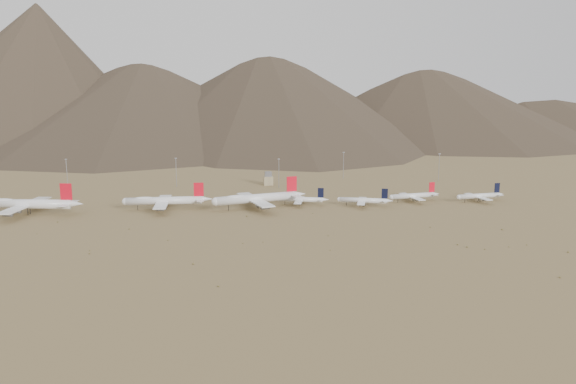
{
  "coord_description": "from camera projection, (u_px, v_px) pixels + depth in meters",
  "views": [
    {
      "loc": [
        -21.72,
        -374.43,
        86.4
      ],
      "look_at": [
        35.23,
        30.0,
        10.12
      ],
      "focal_mm": 35.0,
      "sensor_mm": 36.0,
      "label": 1
    }
  ],
  "objects": [
    {
      "name": "ground",
      "position": [
        243.0,
        216.0,
        383.31
      ],
      "size": [
        3000.0,
        3000.0,
        0.0
      ],
      "primitive_type": "plane",
      "color": "#9F8952",
      "rests_on": "ground"
    },
    {
      "name": "mast_east",
      "position": [
        343.0,
        164.0,
        537.69
      ],
      "size": [
        2.0,
        0.6,
        25.7
      ],
      "color": "gray",
      "rests_on": "ground"
    },
    {
      "name": "desert_scrub",
      "position": [
        291.0,
        250.0,
        300.68
      ],
      "size": [
        431.66,
        176.28,
        0.86
      ],
      "color": "olive",
      "rests_on": "ground"
    },
    {
      "name": "narrowbody_c",
      "position": [
        414.0,
        196.0,
        430.1
      ],
      "size": [
        43.04,
        31.42,
        14.31
      ],
      "rotation": [
        0.0,
        0.0,
        0.17
      ],
      "color": "white",
      "rests_on": "ground"
    },
    {
      "name": "mast_west",
      "position": [
        176.0,
        171.0,
        493.13
      ],
      "size": [
        2.0,
        0.6,
        25.7
      ],
      "color": "gray",
      "rests_on": "ground"
    },
    {
      "name": "control_tower",
      "position": [
        268.0,
        179.0,
        503.25
      ],
      "size": [
        8.0,
        8.0,
        12.0
      ],
      "color": "tan",
      "rests_on": "ground"
    },
    {
      "name": "widebody_centre",
      "position": [
        165.0,
        201.0,
        401.72
      ],
      "size": [
        64.46,
        49.35,
        19.14
      ],
      "rotation": [
        0.0,
        0.0,
        -0.02
      ],
      "color": "white",
      "rests_on": "ground"
    },
    {
      "name": "narrowbody_d",
      "position": [
        480.0,
        196.0,
        430.61
      ],
      "size": [
        41.41,
        30.09,
        13.72
      ],
      "rotation": [
        0.0,
        0.0,
        0.14
      ],
      "color": "white",
      "rests_on": "ground"
    },
    {
      "name": "mast_far_west",
      "position": [
        67.0,
        172.0,
        486.41
      ],
      "size": [
        2.0,
        0.6,
        25.7
      ],
      "color": "gray",
      "rests_on": "ground"
    },
    {
      "name": "narrowbody_a",
      "position": [
        302.0,
        199.0,
        417.82
      ],
      "size": [
        39.05,
        28.82,
        13.16
      ],
      "rotation": [
        0.0,
        0.0,
        -0.26
      ],
      "color": "white",
      "rests_on": "ground"
    },
    {
      "name": "narrowbody_b",
      "position": [
        364.0,
        200.0,
        413.67
      ],
      "size": [
        39.88,
        29.69,
        13.64
      ],
      "rotation": [
        0.0,
        0.0,
        -0.32
      ],
      "color": "white",
      "rests_on": "ground"
    },
    {
      "name": "mast_far_east",
      "position": [
        439.0,
        166.0,
        526.25
      ],
      "size": [
        2.0,
        0.6,
        25.7
      ],
      "color": "gray",
      "rests_on": "ground"
    },
    {
      "name": "widebody_east",
      "position": [
        257.0,
        198.0,
        406.15
      ],
      "size": [
        71.09,
        56.18,
        21.63
      ],
      "rotation": [
        0.0,
        0.0,
        0.27
      ],
      "color": "white",
      "rests_on": "ground"
    },
    {
      "name": "mast_centre",
      "position": [
        279.0,
        172.0,
        487.91
      ],
      "size": [
        2.0,
        0.6,
        25.7
      ],
      "color": "gray",
      "rests_on": "ground"
    },
    {
      "name": "widebody_west",
      "position": [
        27.0,
        204.0,
        385.65
      ],
      "size": [
        73.62,
        57.69,
        22.12
      ],
      "rotation": [
        0.0,
        0.0,
        -0.2
      ],
      "color": "white",
      "rests_on": "ground"
    },
    {
      "name": "mountain_ridge",
      "position": [
        217.0,
        58.0,
        1231.83
      ],
      "size": [
        4400.0,
        1000.0,
        300.0
      ],
      "color": "brown",
      "rests_on": "ground"
    }
  ]
}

